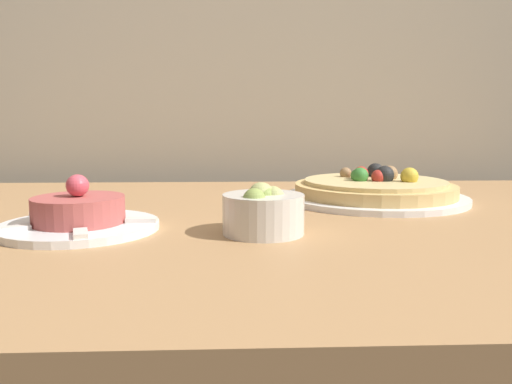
# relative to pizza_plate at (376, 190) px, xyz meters

# --- Properties ---
(dining_table) EXTENTS (1.46, 0.87, 0.78)m
(dining_table) POSITION_rel_pizza_plate_xyz_m (-0.25, -0.14, -0.11)
(dining_table) COLOR #AD7F51
(dining_table) RESTS_ON ground_plane
(pizza_plate) EXTENTS (0.33, 0.33, 0.06)m
(pizza_plate) POSITION_rel_pizza_plate_xyz_m (0.00, 0.00, 0.00)
(pizza_plate) COLOR white
(pizza_plate) RESTS_ON dining_table
(tartare_plate) EXTENTS (0.21, 0.21, 0.07)m
(tartare_plate) POSITION_rel_pizza_plate_xyz_m (-0.45, -0.23, -0.00)
(tartare_plate) COLOR white
(tartare_plate) RESTS_ON dining_table
(small_bowl) EXTENTS (0.10, 0.10, 0.07)m
(small_bowl) POSITION_rel_pizza_plate_xyz_m (-0.21, -0.26, 0.01)
(small_bowl) COLOR silver
(small_bowl) RESTS_ON dining_table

